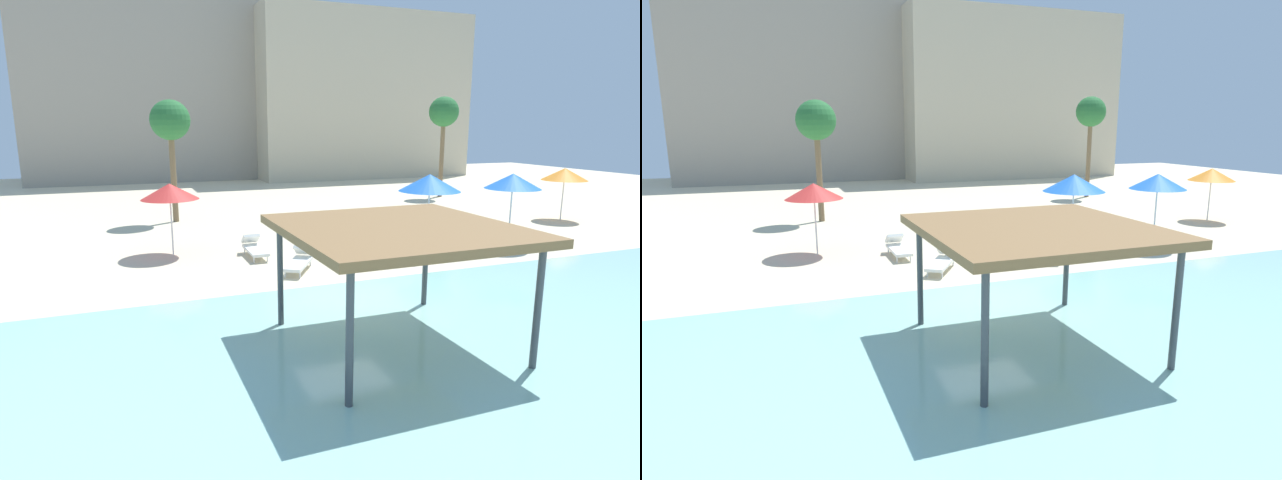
% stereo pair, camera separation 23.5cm
% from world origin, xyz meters
% --- Properties ---
extents(ground_plane, '(80.00, 80.00, 0.00)m').
position_xyz_m(ground_plane, '(0.00, 0.00, 0.00)').
color(ground_plane, beige).
extents(lagoon_water, '(44.00, 13.50, 0.04)m').
position_xyz_m(lagoon_water, '(0.00, -5.25, 0.02)').
color(lagoon_water, '#99D1C6').
rests_on(lagoon_water, ground).
extents(shade_pavilion, '(4.65, 4.65, 2.67)m').
position_xyz_m(shade_pavilion, '(-0.26, -2.98, 2.51)').
color(shade_pavilion, '#42474C').
rests_on(shade_pavilion, ground).
extents(beach_umbrella_red_0, '(2.08, 2.08, 2.63)m').
position_xyz_m(beach_umbrella_red_0, '(-3.92, 7.09, 2.34)').
color(beach_umbrella_red_0, silver).
rests_on(beach_umbrella_red_0, ground).
extents(beach_umbrella_blue_1, '(2.14, 2.14, 2.85)m').
position_xyz_m(beach_umbrella_blue_1, '(8.63, 3.83, 2.55)').
color(beach_umbrella_blue_1, silver).
rests_on(beach_umbrella_blue_1, ground).
extents(beach_umbrella_blue_2, '(2.42, 2.42, 2.80)m').
position_xyz_m(beach_umbrella_blue_2, '(5.73, 5.15, 2.46)').
color(beach_umbrella_blue_2, silver).
rests_on(beach_umbrella_blue_2, ground).
extents(beach_umbrella_orange_3, '(2.18, 2.18, 2.58)m').
position_xyz_m(beach_umbrella_orange_3, '(14.99, 7.44, 2.28)').
color(beach_umbrella_orange_3, silver).
rests_on(beach_umbrella_orange_3, ground).
extents(lounge_chair_0, '(1.23, 1.99, 0.74)m').
position_xyz_m(lounge_chair_0, '(3.74, 3.57, 0.33)').
color(lounge_chair_0, white).
rests_on(lounge_chair_0, ground).
extents(lounge_chair_1, '(0.61, 1.90, 0.74)m').
position_xyz_m(lounge_chair_1, '(-1.19, 5.74, 0.33)').
color(lounge_chair_1, white).
rests_on(lounge_chair_1, ground).
extents(lounge_chair_3, '(1.54, 1.92, 0.74)m').
position_xyz_m(lounge_chair_3, '(-0.26, 3.40, 0.33)').
color(lounge_chair_3, white).
rests_on(lounge_chair_3, ground).
extents(palm_tree_0, '(1.90, 1.90, 5.84)m').
position_xyz_m(palm_tree_0, '(-3.11, 13.87, 4.76)').
color(palm_tree_0, brown).
rests_on(palm_tree_0, ground).
extents(palm_tree_1, '(1.90, 1.90, 6.41)m').
position_xyz_m(palm_tree_1, '(14.19, 16.91, 5.30)').
color(palm_tree_1, brown).
rests_on(palm_tree_1, ground).
extents(hotel_block_0, '(22.48, 11.08, 16.08)m').
position_xyz_m(hotel_block_0, '(-1.11, 37.30, 8.04)').
color(hotel_block_0, '#9E9384').
rests_on(hotel_block_0, ground).
extents(hotel_block_1, '(19.00, 8.70, 14.03)m').
position_xyz_m(hotel_block_1, '(15.14, 32.61, 7.01)').
color(hotel_block_1, beige).
rests_on(hotel_block_1, ground).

